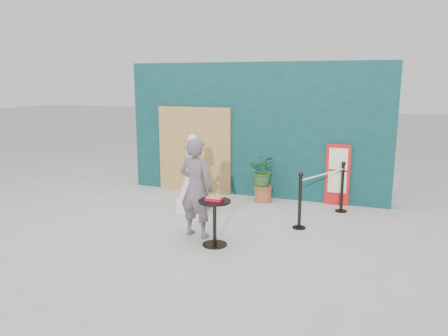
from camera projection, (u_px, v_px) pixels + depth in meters
ground at (199, 240)px, 7.26m from camera, size 60.00×60.00×0.00m
back_wall at (254, 130)px, 9.85m from camera, size 6.00×0.30×3.00m
bamboo_fence at (194, 150)px, 10.24m from camera, size 1.80×0.08×2.00m
woman at (196, 188)px, 7.30m from camera, size 0.67×0.49×1.70m
menu_board at (338, 175)px, 9.18m from camera, size 0.50×0.07×1.30m
statue at (193, 181)px, 8.71m from camera, size 0.61×0.61×1.58m
cafe_table at (215, 216)px, 6.96m from camera, size 0.52×0.52×0.75m
food_basket at (215, 198)px, 6.90m from camera, size 0.26×0.19×0.11m
planter at (263, 175)px, 9.44m from camera, size 0.61×0.53×1.03m
stanchion_barrier at (322, 194)px, 8.25m from camera, size 0.84×1.54×1.03m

